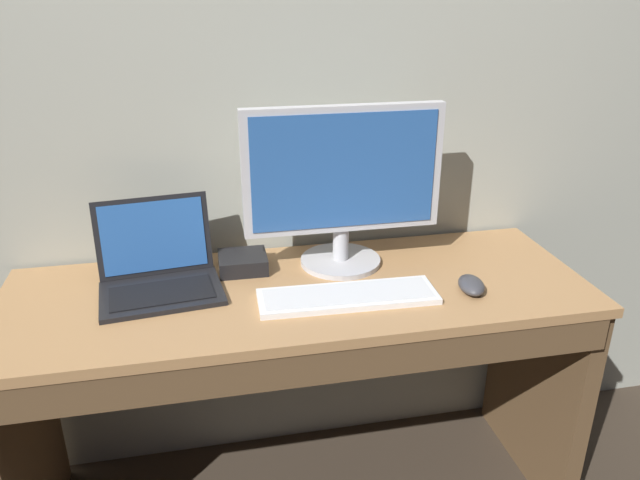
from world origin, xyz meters
TOP-DOWN VIEW (x-y plane):
  - back_wall at (0.00, 0.32)m, footprint 4.54×0.04m
  - desk at (0.00, -0.01)m, footprint 1.63×0.58m
  - laptop_black at (-0.38, 0.07)m, footprint 0.35×0.31m
  - external_monitor at (0.15, 0.12)m, footprint 0.57×0.24m
  - wired_keyboard at (0.12, -0.09)m, footprint 0.49×0.16m
  - computer_mouse at (0.46, -0.12)m, footprint 0.09×0.12m
  - external_drive_box at (-0.14, 0.15)m, footprint 0.14×0.13m

SIDE VIEW (x-z plane):
  - desk at x=0.00m, z-range 0.15..0.92m
  - wired_keyboard at x=0.12m, z-range 0.77..0.79m
  - computer_mouse at x=0.46m, z-range 0.77..0.81m
  - external_drive_box at x=-0.14m, z-range 0.77..0.82m
  - laptop_black at x=-0.38m, z-range 0.70..0.94m
  - external_monitor at x=0.15m, z-range 0.80..1.28m
  - back_wall at x=0.00m, z-range 0.00..2.63m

